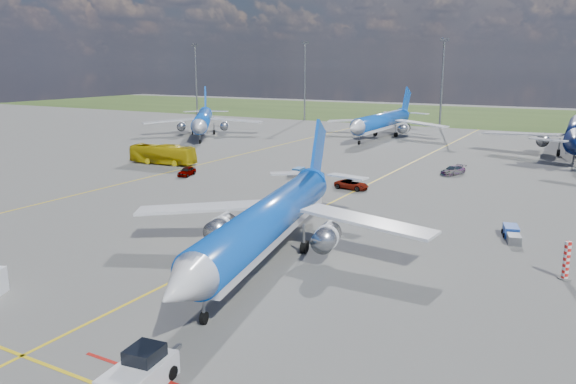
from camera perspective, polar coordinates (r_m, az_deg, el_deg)
The scene contains 17 objects.
ground at distance 49.35m, azimuth -6.19°, elevation -6.31°, with size 400.00×400.00×0.00m, color #525250.
grass_strip at distance 190.49m, azimuth 21.11°, elevation 7.12°, with size 400.00×80.00×0.01m, color #2D4719.
taxiway_lines at distance 72.73m, azimuth 6.64°, elevation -0.06°, with size 60.25×160.00×0.02m.
floodlight_masts at distance 148.89m, azimuth 23.01°, elevation 10.46°, with size 202.20×0.50×22.70m.
warning_post at distance 48.13m, azimuth 26.44°, elevation -6.24°, with size 0.50×0.50×3.00m, color red.
bg_jet_nw at distance 131.93m, azimuth -8.61°, elevation 5.66°, with size 30.15×39.58×10.37m, color blue, non-canonical shape.
bg_jet_nnw at distance 129.17m, azimuth 9.47°, elevation 5.48°, with size 30.40×39.90×10.45m, color blue, non-canonical shape.
bg_jet_n at distance 115.39m, azimuth 27.20°, elevation 3.38°, with size 34.58×45.38×11.89m, color #081444, non-canonical shape.
main_airliner at distance 47.93m, azimuth -1.89°, elevation -6.82°, with size 29.21×38.33×10.04m, color blue, non-canonical shape.
pushback_tug at distance 30.88m, azimuth -14.81°, elevation -17.34°, with size 2.69×5.99×2.00m.
uld_container at distance 45.95m, azimuth -5.87°, elevation -6.74°, with size 1.55×1.94×1.55m, color #0B51A1.
apron_bus at distance 95.16m, azimuth -12.61°, elevation 3.75°, with size 2.71×11.58×3.23m, color #BFA60B.
service_car_a at distance 84.45m, azimuth -10.25°, elevation 2.08°, with size 1.59×3.95×1.34m, color #999999.
service_car_b at distance 74.58m, azimuth 6.49°, elevation 0.76°, with size 2.10×4.56×1.27m, color #999999.
service_car_c at distance 87.65m, azimuth 16.41°, elevation 2.14°, with size 1.85×4.55×1.32m, color #999999.
baggage_tug_w at distance 57.29m, azimuth 21.80°, elevation -3.95°, with size 2.32×4.71×1.02m.
baggage_tug_c at distance 83.73m, azimuth 0.88°, elevation 2.04°, with size 1.52×4.36×0.96m.
Camera 1 is at (27.28, -37.84, 16.11)m, focal length 35.00 mm.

